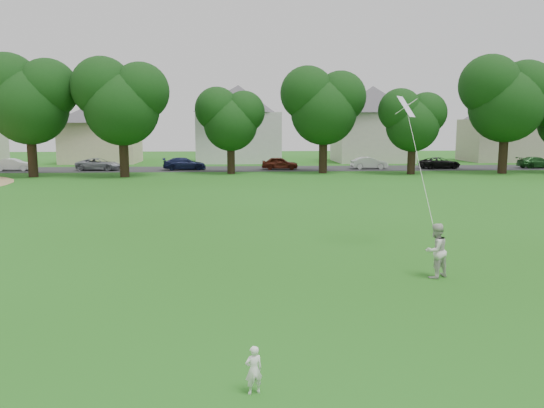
{
  "coord_description": "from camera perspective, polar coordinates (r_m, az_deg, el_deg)",
  "views": [
    {
      "loc": [
        -0.19,
        -11.29,
        4.26
      ],
      "look_at": [
        0.68,
        2.0,
        2.3
      ],
      "focal_mm": 35.0,
      "sensor_mm": 36.0,
      "label": 1
    }
  ],
  "objects": [
    {
      "name": "ground",
      "position": [
        12.07,
        -2.65,
        -12.31
      ],
      "size": [
        160.0,
        160.0,
        0.0
      ],
      "primitive_type": "plane",
      "color": "#225714",
      "rests_on": "ground"
    },
    {
      "name": "street",
      "position": [
        53.46,
        -3.54,
        3.8
      ],
      "size": [
        90.0,
        7.0,
        0.01
      ],
      "primitive_type": "cube",
      "color": "#2D2D30",
      "rests_on": "ground"
    },
    {
      "name": "toddler",
      "position": [
        8.88,
        -1.98,
        -17.4
      ],
      "size": [
        0.34,
        0.28,
        0.8
      ],
      "primitive_type": "imported",
      "rotation": [
        0.0,
        0.0,
        3.48
      ],
      "color": "white",
      "rests_on": "ground"
    },
    {
      "name": "older_boy",
      "position": [
        15.7,
        17.2,
        -4.82
      ],
      "size": [
        0.95,
        0.88,
        1.56
      ],
      "primitive_type": "imported",
      "rotation": [
        0.0,
        0.0,
        3.63
      ],
      "color": "silver",
      "rests_on": "ground"
    },
    {
      "name": "kite",
      "position": [
        17.2,
        15.6,
        3.95
      ],
      "size": [
        0.88,
        2.42,
        5.42
      ],
      "color": "white",
      "rests_on": "ground"
    },
    {
      "name": "tree_row",
      "position": [
        46.84,
        -1.16,
        10.9
      ],
      "size": [
        83.51,
        9.21,
        10.83
      ],
      "color": "black",
      "rests_on": "ground"
    },
    {
      "name": "parked_cars",
      "position": [
        52.43,
        -2.49,
        4.36
      ],
      "size": [
        64.73,
        2.38,
        1.22
      ],
      "color": "black",
      "rests_on": "ground"
    },
    {
      "name": "house_row",
      "position": [
        63.31,
        -2.7,
        9.12
      ],
      "size": [
        76.02,
        13.97,
        10.61
      ],
      "color": "beige",
      "rests_on": "ground"
    }
  ]
}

